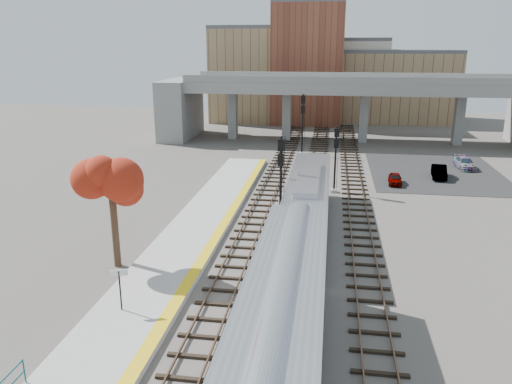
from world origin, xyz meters
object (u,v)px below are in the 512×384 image
(signal_mast_near, at_px, (281,183))
(car_b, at_px, (439,172))
(signal_mast_mid, at_px, (335,162))
(tree, at_px, (111,182))
(signal_mast_far, at_px, (302,124))
(car_c, at_px, (465,163))
(locomotive, at_px, (308,202))
(car_a, at_px, (395,179))

(signal_mast_near, relative_size, car_b, 1.76)
(signal_mast_mid, bearing_deg, tree, -126.18)
(signal_mast_far, xyz_separation_m, car_c, (18.72, -4.62, -3.23))
(locomotive, bearing_deg, car_b, 53.43)
(locomotive, distance_m, car_c, 27.86)
(car_a, bearing_deg, car_b, 37.01)
(tree, bearing_deg, signal_mast_near, 41.82)
(car_a, bearing_deg, signal_mast_mid, -143.85)
(signal_mast_near, relative_size, signal_mast_far, 0.93)
(locomotive, distance_m, signal_mast_far, 27.05)
(signal_mast_near, distance_m, car_c, 28.98)
(locomotive, relative_size, car_c, 4.48)
(locomotive, relative_size, signal_mast_mid, 3.01)
(car_a, distance_m, car_b, 5.78)
(signal_mast_far, relative_size, tree, 1.02)
(signal_mast_near, distance_m, tree, 12.91)
(signal_mast_far, relative_size, car_b, 1.89)
(locomotive, distance_m, signal_mast_mid, 10.67)
(car_a, height_order, car_b, car_b)
(signal_mast_mid, distance_m, signal_mast_far, 16.99)
(locomotive, bearing_deg, signal_mast_near, 170.37)
(car_b, bearing_deg, signal_mast_mid, -140.81)
(car_a, bearing_deg, signal_mast_near, -122.10)
(tree, bearing_deg, car_a, 48.73)
(signal_mast_near, distance_m, car_b, 22.89)
(car_a, relative_size, car_c, 0.75)
(car_b, xyz_separation_m, car_c, (3.71, 4.89, -0.05))
(signal_mast_far, bearing_deg, car_c, -13.87)
(car_c, bearing_deg, signal_mast_far, 161.80)
(signal_mast_mid, bearing_deg, locomotive, -100.83)
(signal_mast_near, xyz_separation_m, signal_mast_far, (0.00, 26.56, 0.37))
(car_a, bearing_deg, locomotive, -115.42)
(signal_mast_mid, bearing_deg, signal_mast_far, 103.99)
(tree, xyz_separation_m, car_b, (24.52, 25.55, -4.85))
(car_c, bearing_deg, signal_mast_mid, -145.33)
(locomotive, bearing_deg, car_c, 53.30)
(locomotive, relative_size, signal_mast_near, 2.69)
(signal_mast_far, distance_m, car_c, 19.55)
(locomotive, distance_m, car_a, 16.47)
(signal_mast_near, xyz_separation_m, car_a, (10.16, 13.90, -2.94))
(car_b, relative_size, car_c, 0.95)
(signal_mast_mid, xyz_separation_m, car_a, (6.06, 3.80, -2.41))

